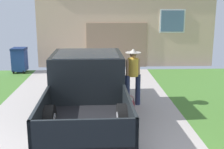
# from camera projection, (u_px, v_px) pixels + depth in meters

# --- Properties ---
(pickup_truck) EXTENTS (2.11, 5.34, 1.64)m
(pickup_truck) POSITION_uv_depth(u_px,v_px,m) (87.00, 87.00, 7.94)
(pickup_truck) COLOR black
(pickup_truck) RESTS_ON ground
(person_with_hat) EXTENTS (0.48, 0.45, 1.69)m
(person_with_hat) POSITION_uv_depth(u_px,v_px,m) (133.00, 74.00, 8.45)
(person_with_hat) COLOR navy
(person_with_hat) RESTS_ON ground
(handbag) EXTENTS (0.29, 0.18, 0.40)m
(handbag) POSITION_uv_depth(u_px,v_px,m) (129.00, 104.00, 8.34)
(handbag) COLOR #B24C56
(handbag) RESTS_ON ground
(house_with_garage) EXTENTS (8.90, 7.03, 5.00)m
(house_with_garage) POSITION_uv_depth(u_px,v_px,m) (121.00, 13.00, 17.02)
(house_with_garage) COLOR #D6B08F
(house_with_garage) RESTS_ON ground
(wheeled_trash_bin) EXTENTS (0.60, 0.72, 1.11)m
(wheeled_trash_bin) POSITION_uv_depth(u_px,v_px,m) (20.00, 59.00, 12.92)
(wheeled_trash_bin) COLOR navy
(wheeled_trash_bin) RESTS_ON ground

